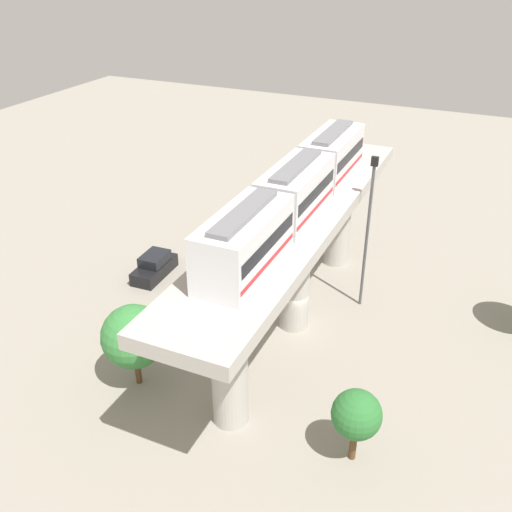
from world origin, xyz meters
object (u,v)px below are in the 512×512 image
at_px(parked_car_black, 155,267).
at_px(signal_post, 368,228).
at_px(train, 295,192).
at_px(tree_far_corner, 134,337).
at_px(parked_car_yellow, 211,289).
at_px(tree_mid_lot, 356,415).

distance_m(parked_car_black, signal_post, 16.45).
bearing_deg(train, parked_car_black, 169.47).
bearing_deg(train, tree_far_corner, -126.15).
bearing_deg(signal_post, train, -125.22).
height_order(parked_car_yellow, signal_post, signal_post).
height_order(train, tree_mid_lot, train).
distance_m(parked_car_yellow, tree_mid_lot, 16.68).
relative_size(train, signal_post, 1.89).
bearing_deg(tree_far_corner, parked_car_black, 118.60).
height_order(train, parked_car_black, train).
bearing_deg(parked_car_black, train, -12.83).
distance_m(train, tree_mid_lot, 13.01).
bearing_deg(parked_car_black, signal_post, 7.25).
relative_size(parked_car_yellow, tree_far_corner, 0.86).
relative_size(parked_car_yellow, signal_post, 0.40).
xyz_separation_m(train, signal_post, (3.40, 4.82, -3.84)).
xyz_separation_m(tree_mid_lot, signal_post, (-3.26, 13.57, 3.11)).
relative_size(tree_mid_lot, tree_far_corner, 0.80).
bearing_deg(tree_far_corner, train, 53.85).
distance_m(train, parked_car_black, 15.19).
bearing_deg(tree_far_corner, tree_mid_lot, -1.40).
bearing_deg(parked_car_black, tree_far_corner, -63.70).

